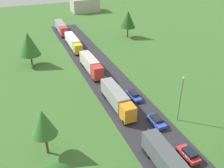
{
  "coord_description": "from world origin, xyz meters",
  "views": [
    {
      "loc": [
        -19.23,
        -6.45,
        29.09
      ],
      "look_at": [
        -1.25,
        38.23,
        2.24
      ],
      "focal_mm": 40.48,
      "sensor_mm": 36.0,
      "label": 1
    }
  ],
  "objects_px": {
    "truck_lead": "(169,164)",
    "truck_third": "(91,64)",
    "lamppost_second": "(181,97)",
    "tree_oak": "(128,19)",
    "tree_maple": "(29,44)",
    "truck_fourth": "(73,42)",
    "car_third": "(157,121)",
    "truck_second": "(117,98)",
    "distant_building": "(85,5)",
    "car_second": "(189,154)",
    "car_fourth": "(134,95)",
    "tree_ash": "(43,123)",
    "truck_fifth": "(61,27)"
  },
  "relations": [
    {
      "from": "truck_fourth",
      "to": "car_third",
      "type": "xyz_separation_m",
      "value": [
        4.38,
        -43.73,
        -1.22
      ]
    },
    {
      "from": "truck_lead",
      "to": "truck_second",
      "type": "bearing_deg",
      "value": 90.34
    },
    {
      "from": "tree_ash",
      "to": "lamppost_second",
      "type": "bearing_deg",
      "value": -1.15
    },
    {
      "from": "distant_building",
      "to": "truck_lead",
      "type": "bearing_deg",
      "value": -99.96
    },
    {
      "from": "tree_oak",
      "to": "distant_building",
      "type": "xyz_separation_m",
      "value": [
        -2.79,
        43.14,
        -3.26
      ]
    },
    {
      "from": "truck_lead",
      "to": "truck_fifth",
      "type": "distance_m",
      "value": 71.08
    },
    {
      "from": "truck_second",
      "to": "car_second",
      "type": "xyz_separation_m",
      "value": [
        4.82,
        -16.92,
        -1.34
      ]
    },
    {
      "from": "truck_fourth",
      "to": "car_second",
      "type": "bearing_deg",
      "value": -84.97
    },
    {
      "from": "truck_lead",
      "to": "car_second",
      "type": "xyz_separation_m",
      "value": [
        4.71,
        1.53,
        -1.32
      ]
    },
    {
      "from": "truck_lead",
      "to": "lamppost_second",
      "type": "relative_size",
      "value": 1.31
    },
    {
      "from": "truck_lead",
      "to": "tree_ash",
      "type": "height_order",
      "value": "tree_ash"
    },
    {
      "from": "tree_maple",
      "to": "car_second",
      "type": "bearing_deg",
      "value": -67.49
    },
    {
      "from": "truck_fourth",
      "to": "tree_oak",
      "type": "bearing_deg",
      "value": 8.94
    },
    {
      "from": "car_third",
      "to": "truck_lead",
      "type": "bearing_deg",
      "value": -112.62
    },
    {
      "from": "truck_fourth",
      "to": "lamppost_second",
      "type": "bearing_deg",
      "value": -78.75
    },
    {
      "from": "tree_maple",
      "to": "truck_fourth",
      "type": "bearing_deg",
      "value": 31.45
    },
    {
      "from": "truck_lead",
      "to": "lamppost_second",
      "type": "xyz_separation_m",
      "value": [
        8.81,
        10.36,
        2.88
      ]
    },
    {
      "from": "truck_second",
      "to": "truck_third",
      "type": "bearing_deg",
      "value": 89.74
    },
    {
      "from": "truck_lead",
      "to": "tree_oak",
      "type": "relative_size",
      "value": 1.3
    },
    {
      "from": "truck_fifth",
      "to": "tree_maple",
      "type": "height_order",
      "value": "tree_maple"
    },
    {
      "from": "tree_oak",
      "to": "tree_maple",
      "type": "height_order",
      "value": "tree_oak"
    },
    {
      "from": "car_third",
      "to": "car_fourth",
      "type": "distance_m",
      "value": 9.6
    },
    {
      "from": "tree_maple",
      "to": "distant_building",
      "type": "xyz_separation_m",
      "value": [
        31.4,
        54.77,
        -2.98
      ]
    },
    {
      "from": "car_third",
      "to": "tree_oak",
      "type": "relative_size",
      "value": 0.46
    },
    {
      "from": "car_fourth",
      "to": "tree_ash",
      "type": "relative_size",
      "value": 0.56
    },
    {
      "from": "car_second",
      "to": "tree_oak",
      "type": "xyz_separation_m",
      "value": [
        15.78,
        56.06,
        5.49
      ]
    },
    {
      "from": "car_fourth",
      "to": "tree_oak",
      "type": "distance_m",
      "value": 40.98
    },
    {
      "from": "truck_lead",
      "to": "truck_fifth",
      "type": "bearing_deg",
      "value": 90.16
    },
    {
      "from": "tree_maple",
      "to": "tree_ash",
      "type": "distance_m",
      "value": 35.15
    },
    {
      "from": "car_second",
      "to": "tree_maple",
      "type": "xyz_separation_m",
      "value": [
        -18.41,
        44.43,
        5.2
      ]
    },
    {
      "from": "truck_lead",
      "to": "distant_building",
      "type": "bearing_deg",
      "value": 80.04
    },
    {
      "from": "car_third",
      "to": "tree_oak",
      "type": "distance_m",
      "value": 49.91
    },
    {
      "from": "truck_fifth",
      "to": "distant_building",
      "type": "xyz_separation_m",
      "value": [
        17.9,
        29.65,
        0.94
      ]
    },
    {
      "from": "truck_second",
      "to": "car_third",
      "type": "xyz_separation_m",
      "value": [
        4.55,
        -7.8,
        -1.37
      ]
    },
    {
      "from": "truck_second",
      "to": "truck_third",
      "type": "xyz_separation_m",
      "value": [
        0.08,
        17.29,
        0.03
      ]
    },
    {
      "from": "truck_third",
      "to": "distant_building",
      "type": "distance_m",
      "value": 67.37
    },
    {
      "from": "truck_second",
      "to": "truck_fourth",
      "type": "xyz_separation_m",
      "value": [
        0.17,
        35.93,
        -0.15
      ]
    },
    {
      "from": "car_second",
      "to": "car_third",
      "type": "bearing_deg",
      "value": 91.69
    },
    {
      "from": "truck_second",
      "to": "distant_building",
      "type": "relative_size",
      "value": 0.98
    },
    {
      "from": "car_third",
      "to": "lamppost_second",
      "type": "relative_size",
      "value": 0.47
    },
    {
      "from": "truck_second",
      "to": "car_third",
      "type": "relative_size",
      "value": 2.93
    },
    {
      "from": "truck_second",
      "to": "lamppost_second",
      "type": "relative_size",
      "value": 1.37
    },
    {
      "from": "truck_lead",
      "to": "truck_third",
      "type": "relative_size",
      "value": 0.99
    },
    {
      "from": "tree_oak",
      "to": "tree_maple",
      "type": "distance_m",
      "value": 36.11
    },
    {
      "from": "car_third",
      "to": "tree_oak",
      "type": "xyz_separation_m",
      "value": [
        16.04,
        46.94,
        5.52
      ]
    },
    {
      "from": "lamppost_second",
      "to": "truck_lead",
      "type": "bearing_deg",
      "value": -130.38
    },
    {
      "from": "truck_fourth",
      "to": "car_second",
      "type": "relative_size",
      "value": 3.49
    },
    {
      "from": "lamppost_second",
      "to": "tree_oak",
      "type": "relative_size",
      "value": 0.99
    },
    {
      "from": "truck_fifth",
      "to": "truck_fourth",
      "type": "bearing_deg",
      "value": -89.12
    },
    {
      "from": "truck_second",
      "to": "car_third",
      "type": "bearing_deg",
      "value": -59.74
    }
  ]
}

